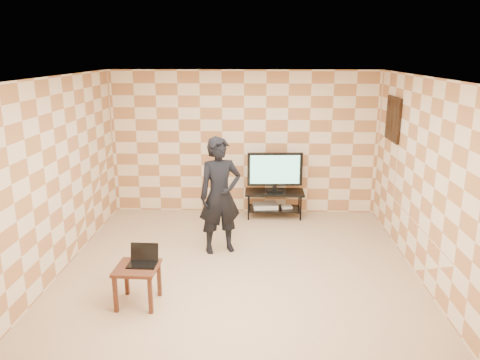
% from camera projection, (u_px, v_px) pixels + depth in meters
% --- Properties ---
extents(floor, '(5.00, 5.00, 0.00)m').
position_uv_depth(floor, '(238.00, 268.00, 6.75)').
color(floor, tan).
rests_on(floor, ground).
extents(wall_back, '(5.00, 0.02, 2.70)m').
position_uv_depth(wall_back, '(244.00, 143.00, 8.80)').
color(wall_back, beige).
rests_on(wall_back, ground).
extents(wall_front, '(5.00, 0.02, 2.70)m').
position_uv_depth(wall_front, '(226.00, 254.00, 3.99)').
color(wall_front, beige).
rests_on(wall_front, ground).
extents(wall_left, '(0.02, 5.00, 2.70)m').
position_uv_depth(wall_left, '(59.00, 176.00, 6.49)').
color(wall_left, beige).
rests_on(wall_left, ground).
extents(wall_right, '(0.02, 5.00, 2.70)m').
position_uv_depth(wall_right, '(423.00, 179.00, 6.30)').
color(wall_right, beige).
rests_on(wall_right, ground).
extents(ceiling, '(5.00, 5.00, 0.02)m').
position_uv_depth(ceiling, '(238.00, 77.00, 6.03)').
color(ceiling, white).
rests_on(ceiling, wall_back).
extents(wall_art, '(0.04, 0.72, 0.72)m').
position_uv_depth(wall_art, '(393.00, 119.00, 7.64)').
color(wall_art, black).
rests_on(wall_art, wall_right).
extents(tv_stand, '(1.09, 0.49, 0.50)m').
position_uv_depth(tv_stand, '(274.00, 198.00, 8.74)').
color(tv_stand, black).
rests_on(tv_stand, floor).
extents(tv, '(1.01, 0.21, 0.74)m').
position_uv_depth(tv, '(275.00, 170.00, 8.59)').
color(tv, black).
rests_on(tv, tv_stand).
extents(dvd_player, '(0.48, 0.37, 0.08)m').
position_uv_depth(dvd_player, '(265.00, 206.00, 8.80)').
color(dvd_player, silver).
rests_on(dvd_player, tv_stand).
extents(game_console, '(0.22, 0.18, 0.04)m').
position_uv_depth(game_console, '(287.00, 207.00, 8.78)').
color(game_console, silver).
rests_on(game_console, tv_stand).
extents(side_table, '(0.53, 0.53, 0.50)m').
position_uv_depth(side_table, '(137.00, 273.00, 5.69)').
color(side_table, '#341A0F').
rests_on(side_table, floor).
extents(laptop, '(0.35, 0.28, 0.23)m').
position_uv_depth(laptop, '(143.00, 259.00, 5.74)').
color(laptop, black).
rests_on(laptop, side_table).
extents(person, '(0.77, 0.63, 1.80)m').
position_uv_depth(person, '(220.00, 196.00, 7.10)').
color(person, black).
rests_on(person, floor).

